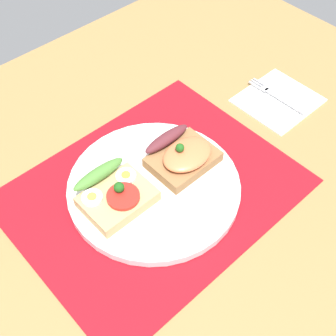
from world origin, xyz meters
The scene contains 7 objects.
ground_plane centered at (0.00, 0.00, -1.60)cm, with size 120.00×90.00×3.20cm, color olive.
placemat centered at (0.00, 0.00, 0.15)cm, with size 42.92×34.07×0.30cm, color maroon.
plate centered at (0.00, 0.00, 1.01)cm, with size 27.08×27.08×1.41cm, color white.
sandwich_egg_tomato centered at (-6.25, 1.70, 3.19)cm, with size 10.35×9.41×4.19cm.
sandwich_salmon centered at (6.33, -0.01, 3.52)cm, with size 10.50×9.38×5.06cm.
napkin centered at (31.14, 0.49, 0.30)cm, with size 13.84×12.56×0.60cm, color white.
fork centered at (31.31, 0.93, 0.76)cm, with size 1.62×12.73×0.32cm.
Camera 1 is at (-27.57, -33.19, 57.74)cm, focal length 48.53 mm.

